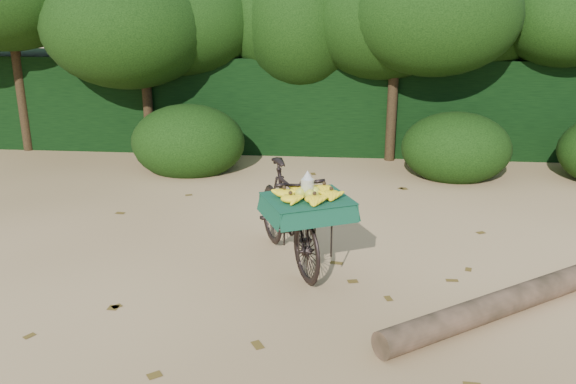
{
  "coord_description": "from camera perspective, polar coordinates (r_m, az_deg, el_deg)",
  "views": [
    {
      "loc": [
        -0.35,
        -5.67,
        2.94
      ],
      "look_at": [
        -0.91,
        0.36,
        0.95
      ],
      "focal_mm": 38.0,
      "sensor_mm": 36.0,
      "label": 1
    }
  ],
  "objects": [
    {
      "name": "leaf_litter",
      "position": [
        6.98,
        7.77,
        -6.88
      ],
      "size": [
        7.0,
        7.3,
        0.01
      ],
      "primitive_type": null,
      "color": "#543F16",
      "rests_on": "ground"
    },
    {
      "name": "bush_clumps",
      "position": [
        10.31,
        9.93,
        3.92
      ],
      "size": [
        8.8,
        1.7,
        0.9
      ],
      "primitive_type": null,
      "color": "black",
      "rests_on": "ground"
    },
    {
      "name": "vendor_bicycle",
      "position": [
        6.79,
        0.07,
        -2.05
      ],
      "size": [
        1.41,
        2.01,
        1.16
      ],
      "rotation": [
        0.0,
        0.0,
        0.43
      ],
      "color": "black",
      "rests_on": "ground"
    },
    {
      "name": "fallen_log",
      "position": [
        6.43,
        21.11,
        -9.09
      ],
      "size": [
        3.0,
        2.24,
        0.25
      ],
      "primitive_type": "cylinder",
      "rotation": [
        1.57,
        0.0,
        -0.95
      ],
      "color": "brown",
      "rests_on": "ground"
    },
    {
      "name": "ground",
      "position": [
        6.39,
        7.98,
        -9.37
      ],
      "size": [
        80.0,
        80.0,
        0.0
      ],
      "primitive_type": "plane",
      "color": "tan",
      "rests_on": "ground"
    },
    {
      "name": "tree_row",
      "position": [
        11.21,
        3.9,
        13.32
      ],
      "size": [
        14.5,
        2.0,
        4.0
      ],
      "primitive_type": null,
      "color": "black",
      "rests_on": "ground"
    },
    {
      "name": "hedge_backdrop",
      "position": [
        12.15,
        6.99,
        8.37
      ],
      "size": [
        26.0,
        1.8,
        1.8
      ],
      "primitive_type": "cube",
      "color": "black",
      "rests_on": "ground"
    }
  ]
}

